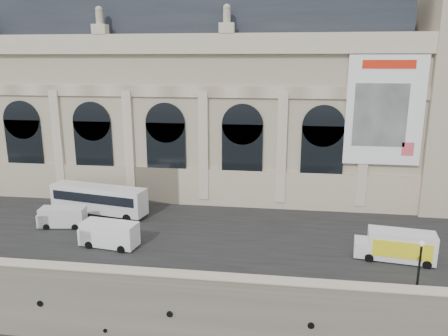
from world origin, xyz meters
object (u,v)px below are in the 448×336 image
(van_b, at_px, (107,234))
(lamp_right, at_px, (419,268))
(van_c, at_px, (60,217))
(bus_left, at_px, (99,199))
(box_truck, at_px, (396,246))

(van_b, relative_size, lamp_right, 1.30)
(van_c, bearing_deg, bus_left, 59.19)
(bus_left, relative_size, van_b, 2.04)
(bus_left, height_order, box_truck, bus_left)
(van_b, distance_m, box_truck, 28.98)
(bus_left, distance_m, box_truck, 34.71)
(lamp_right, bearing_deg, box_truck, 91.74)
(van_c, xyz_separation_m, lamp_right, (36.67, -10.10, 1.20))
(van_c, distance_m, box_truck, 36.65)
(van_b, bearing_deg, box_truck, 1.62)
(van_c, bearing_deg, box_truck, -5.62)
(bus_left, xyz_separation_m, van_b, (4.76, -9.00, -0.70))
(lamp_right, bearing_deg, bus_left, 156.59)
(van_b, distance_m, lamp_right, 29.74)
(van_b, xyz_separation_m, van_c, (-7.50, 4.41, -0.16))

